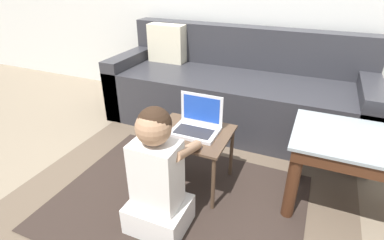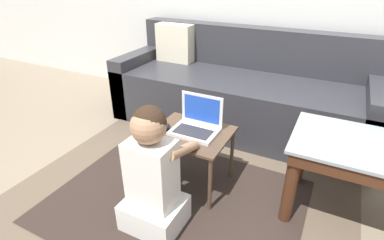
{
  "view_description": "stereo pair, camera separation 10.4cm",
  "coord_description": "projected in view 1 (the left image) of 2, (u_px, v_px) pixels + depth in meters",
  "views": [
    {
      "loc": [
        0.69,
        -1.48,
        1.33
      ],
      "look_at": [
        0.02,
        0.07,
        0.46
      ],
      "focal_mm": 28.0,
      "sensor_mm": 36.0,
      "label": 1
    },
    {
      "loc": [
        0.79,
        -1.44,
        1.33
      ],
      "look_at": [
        0.02,
        0.07,
        0.46
      ],
      "focal_mm": 28.0,
      "sensor_mm": 36.0,
      "label": 2
    }
  ],
  "objects": [
    {
      "name": "area_rug",
      "position": [
        178.0,
        202.0,
        1.89
      ],
      "size": [
        2.09,
        1.63,
        0.01
      ],
      "color": "brown",
      "rests_on": "ground_plane"
    },
    {
      "name": "couch",
      "position": [
        234.0,
        92.0,
        2.73
      ],
      "size": [
        2.25,
        0.83,
        0.84
      ],
      "color": "#2D2D33",
      "rests_on": "ground_plane"
    },
    {
      "name": "laptop_desk",
      "position": [
        192.0,
        139.0,
        1.9
      ],
      "size": [
        0.48,
        0.41,
        0.4
      ],
      "color": "#4C3828",
      "rests_on": "ground_plane"
    },
    {
      "name": "laptop",
      "position": [
        197.0,
        126.0,
        1.88
      ],
      "size": [
        0.28,
        0.21,
        0.22
      ],
      "color": "silver",
      "rests_on": "laptop_desk"
    },
    {
      "name": "computer_mouse",
      "position": [
        164.0,
        128.0,
        1.9
      ],
      "size": [
        0.07,
        0.1,
        0.04
      ],
      "color": "black",
      "rests_on": "laptop_desk"
    },
    {
      "name": "person_seated",
      "position": [
        157.0,
        178.0,
        1.57
      ],
      "size": [
        0.32,
        0.43,
        0.74
      ],
      "color": "silver",
      "rests_on": "ground_plane"
    },
    {
      "name": "ground_plane",
      "position": [
        185.0,
        182.0,
        2.06
      ],
      "size": [
        16.0,
        16.0,
        0.0
      ],
      "primitive_type": "plane",
      "color": "#7F705B"
    }
  ]
}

